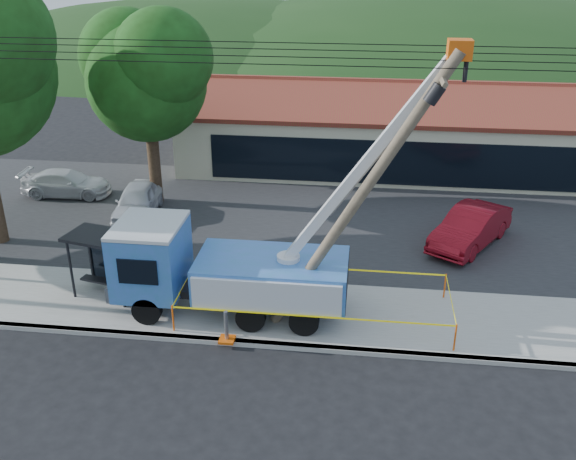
{
  "coord_description": "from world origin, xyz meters",
  "views": [
    {
      "loc": [
        2.57,
        -14.08,
        11.5
      ],
      "look_at": [
        0.2,
        5.0,
        2.64
      ],
      "focal_mm": 40.0,
      "sensor_mm": 36.0,
      "label": 1
    }
  ],
  "objects_px": {
    "car_white": "(69,197)",
    "car_red": "(468,247)",
    "bus_shelter": "(106,250)",
    "car_silver": "(139,218)",
    "leaning_pole": "(367,186)",
    "utility_truck": "(224,267)"
  },
  "relations": [
    {
      "from": "utility_truck",
      "to": "leaning_pole",
      "type": "xyz_separation_m",
      "value": [
        4.43,
        -0.45,
        3.14
      ]
    },
    {
      "from": "leaning_pole",
      "to": "bus_shelter",
      "type": "xyz_separation_m",
      "value": [
        -8.67,
        1.1,
        -3.11
      ]
    },
    {
      "from": "leaning_pole",
      "to": "car_silver",
      "type": "xyz_separation_m",
      "value": [
        -9.99,
        7.81,
        -4.91
      ]
    },
    {
      "from": "leaning_pole",
      "to": "bus_shelter",
      "type": "distance_m",
      "value": 9.27
    },
    {
      "from": "car_silver",
      "to": "bus_shelter",
      "type": "bearing_deg",
      "value": -85.08
    },
    {
      "from": "bus_shelter",
      "to": "car_silver",
      "type": "distance_m",
      "value": 7.07
    },
    {
      "from": "utility_truck",
      "to": "leaning_pole",
      "type": "height_order",
      "value": "utility_truck"
    },
    {
      "from": "bus_shelter",
      "to": "car_red",
      "type": "relative_size",
      "value": 0.56
    },
    {
      "from": "bus_shelter",
      "to": "car_silver",
      "type": "relative_size",
      "value": 0.63
    },
    {
      "from": "bus_shelter",
      "to": "car_white",
      "type": "bearing_deg",
      "value": 135.44
    },
    {
      "from": "utility_truck",
      "to": "bus_shelter",
      "type": "xyz_separation_m",
      "value": [
        -4.24,
        0.65,
        0.03
      ]
    },
    {
      "from": "bus_shelter",
      "to": "leaning_pole",
      "type": "bearing_deg",
      "value": 5.73
    },
    {
      "from": "utility_truck",
      "to": "car_red",
      "type": "bearing_deg",
      "value": 35.35
    },
    {
      "from": "leaning_pole",
      "to": "car_silver",
      "type": "relative_size",
      "value": 2.12
    },
    {
      "from": "bus_shelter",
      "to": "utility_truck",
      "type": "bearing_deg",
      "value": 4.22
    },
    {
      "from": "car_red",
      "to": "car_white",
      "type": "xyz_separation_m",
      "value": [
        -18.46,
        3.21,
        0.0
      ]
    },
    {
      "from": "utility_truck",
      "to": "bus_shelter",
      "type": "relative_size",
      "value": 4.04
    },
    {
      "from": "car_white",
      "to": "car_red",
      "type": "bearing_deg",
      "value": -103.19
    },
    {
      "from": "utility_truck",
      "to": "car_red",
      "type": "xyz_separation_m",
      "value": [
        8.67,
        6.15,
        -1.77
      ]
    },
    {
      "from": "car_white",
      "to": "leaning_pole",
      "type": "bearing_deg",
      "value": -127.93
    },
    {
      "from": "bus_shelter",
      "to": "car_white",
      "type": "height_order",
      "value": "bus_shelter"
    },
    {
      "from": "bus_shelter",
      "to": "car_white",
      "type": "relative_size",
      "value": 0.62
    }
  ]
}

